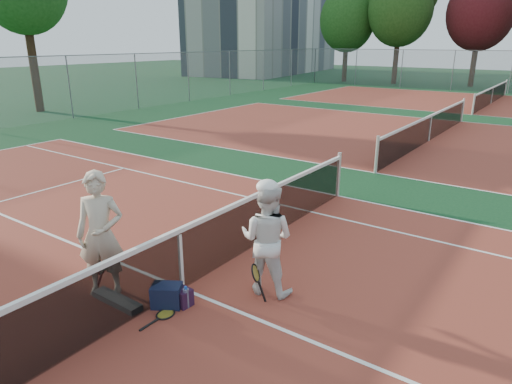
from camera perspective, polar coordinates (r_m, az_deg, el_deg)
ground at (r=7.33m, az=-9.18°, el=-11.86°), size 130.00×130.00×0.00m
court_main at (r=7.33m, az=-9.18°, el=-11.84°), size 23.77×10.97×0.01m
court_far_a at (r=18.86m, az=20.76°, el=5.99°), size 23.77×10.97×0.01m
court_far_b at (r=31.97m, az=27.28°, el=9.80°), size 23.77×10.97×0.01m
net_main at (r=7.09m, az=-9.39°, el=-8.30°), size 0.10×10.98×1.02m
net_far_a at (r=18.77m, az=20.93°, el=7.50°), size 0.10×10.98×1.02m
net_far_b at (r=31.92m, az=27.41°, el=10.69°), size 0.10×10.98×1.02m
fence_back at (r=38.77m, az=29.28°, el=12.91°), size 32.00×0.06×3.00m
fence_left at (r=23.49m, az=-26.59°, el=11.20°), size 0.06×54.50×3.00m
apartment_block at (r=58.48m, az=1.47°, el=22.12°), size 12.96×23.18×15.00m
player_a at (r=7.09m, az=-18.83°, el=-5.06°), size 0.84×0.78×1.92m
player_b at (r=6.81m, az=1.37°, el=-5.91°), size 0.95×0.81×1.72m
racket_red at (r=7.37m, az=-18.33°, el=-9.96°), size 0.33×0.33×0.56m
racket_black_held at (r=6.81m, az=-0.05°, el=-11.31°), size 0.30×0.33×0.58m
racket_spare at (r=6.74m, az=-11.25°, el=-14.76°), size 0.27×0.60×0.03m
sports_bag_navy at (r=6.87m, az=-11.09°, el=-12.58°), size 0.51×0.47×0.33m
sports_bag_purple at (r=6.88m, az=-9.34°, el=-12.77°), size 0.33×0.24×0.26m
net_cover_canvas at (r=7.16m, az=-16.99°, el=-12.84°), size 0.91×0.22×0.10m
water_bottle at (r=6.79m, az=-8.72°, el=-12.99°), size 0.09×0.09×0.30m
tree_back_0 at (r=45.41m, az=11.36°, el=20.33°), size 5.00×5.00×8.38m
tree_back_1 at (r=43.94m, az=17.60°, el=20.96°), size 5.48×5.48×9.43m
tree_back_maroon at (r=43.48m, az=26.29°, el=19.47°), size 5.28×5.28×8.89m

